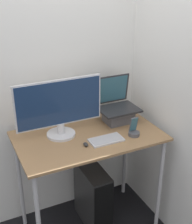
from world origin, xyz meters
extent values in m
cube|color=white|center=(0.00, 0.74, 1.30)|extent=(6.00, 0.05, 2.60)
cube|color=white|center=(0.64, 0.00, 1.30)|extent=(0.05, 6.00, 2.60)
cube|color=#936D47|center=(0.00, 0.33, 0.91)|extent=(1.10, 0.65, 0.02)
cylinder|color=#B7B7BC|center=(0.51, 0.05, 0.45)|extent=(0.03, 0.03, 0.90)
cylinder|color=#B7B7BC|center=(-0.51, 0.61, 0.45)|extent=(0.03, 0.03, 0.90)
cylinder|color=#B7B7BC|center=(0.51, 0.61, 0.45)|extent=(0.03, 0.03, 0.90)
cube|color=#4C4C51|center=(0.32, 0.43, 0.97)|extent=(0.22, 0.17, 0.10)
cube|color=#262628|center=(0.32, 0.43, 1.03)|extent=(0.32, 0.24, 0.02)
cube|color=#262628|center=(0.32, 0.56, 1.16)|extent=(0.32, 0.04, 0.24)
cube|color=#336072|center=(0.32, 0.56, 1.16)|extent=(0.29, 0.03, 0.22)
cylinder|color=silver|center=(-0.19, 0.41, 0.93)|extent=(0.22, 0.22, 0.02)
cylinder|color=silver|center=(-0.19, 0.41, 0.98)|extent=(0.06, 0.06, 0.08)
cube|color=silver|center=(-0.19, 0.42, 1.18)|extent=(0.66, 0.01, 0.35)
cube|color=navy|center=(-0.19, 0.41, 1.18)|extent=(0.64, 0.01, 0.33)
cube|color=silver|center=(0.08, 0.19, 0.92)|extent=(0.25, 0.13, 0.01)
cube|color=#A8A8AD|center=(0.08, 0.19, 0.93)|extent=(0.23, 0.11, 0.00)
ellipsoid|color=#262626|center=(-0.08, 0.19, 0.93)|extent=(0.03, 0.05, 0.02)
cylinder|color=#4C4C51|center=(0.31, 0.17, 0.93)|extent=(0.09, 0.09, 0.03)
cube|color=#4C515B|center=(0.31, 0.18, 1.01)|extent=(0.06, 0.03, 0.12)
cube|color=#336072|center=(0.31, 0.18, 1.01)|extent=(0.05, 0.03, 0.11)
cube|color=black|center=(0.05, 0.37, 0.28)|extent=(0.18, 0.43, 0.55)
cube|color=black|center=(0.05, 0.15, 0.28)|extent=(0.17, 0.01, 0.53)
camera|label=1|loc=(-0.85, -1.58, 2.06)|focal=50.00mm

